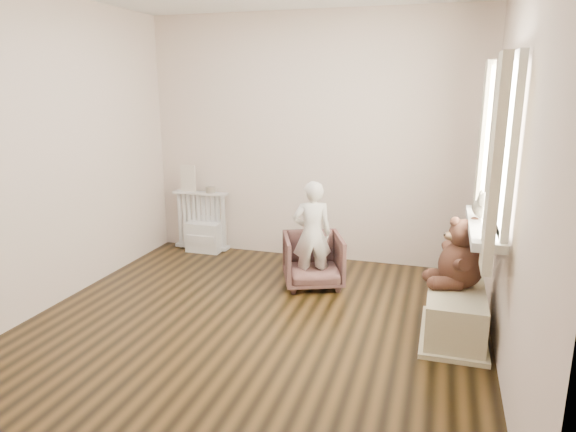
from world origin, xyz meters
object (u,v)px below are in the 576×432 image
(teddy_bear, at_px, (463,248))
(radiator, at_px, (201,217))
(toy_vanity, at_px, (205,227))
(toy_bench, at_px, (455,312))
(plush_cat, at_px, (484,206))
(armchair, at_px, (313,260))
(child, at_px, (312,234))

(teddy_bear, bearing_deg, radiator, 140.76)
(toy_vanity, bearing_deg, toy_bench, -26.88)
(radiator, distance_m, plush_cat, 3.25)
(armchair, distance_m, child, 0.27)
(child, relative_size, plush_cat, 3.82)
(armchair, height_order, toy_bench, armchair)
(toy_bench, distance_m, teddy_bear, 0.48)
(child, relative_size, teddy_bear, 1.87)
(teddy_bear, bearing_deg, toy_vanity, 140.78)
(child, height_order, toy_bench, child)
(toy_vanity, bearing_deg, armchair, -25.42)
(toy_vanity, bearing_deg, radiator, 154.19)
(armchair, relative_size, child, 0.55)
(teddy_bear, relative_size, plush_cat, 2.04)
(child, height_order, plush_cat, plush_cat)
(armchair, height_order, teddy_bear, teddy_bear)
(teddy_bear, bearing_deg, plush_cat, -1.67)
(toy_bench, bearing_deg, child, 153.27)
(toy_bench, height_order, plush_cat, plush_cat)
(radiator, height_order, child, child)
(armchair, relative_size, teddy_bear, 1.03)
(radiator, bearing_deg, armchair, -25.43)
(radiator, bearing_deg, child, -26.96)
(child, xyz_separation_m, toy_bench, (1.28, -0.64, -0.32))
(armchair, distance_m, teddy_bear, 1.48)
(radiator, xyz_separation_m, plush_cat, (2.93, -1.27, 0.61))
(radiator, xyz_separation_m, armchair, (1.51, -0.72, -0.14))
(radiator, relative_size, teddy_bear, 1.27)
(radiator, xyz_separation_m, teddy_bear, (2.81, -1.30, 0.28))
(toy_vanity, relative_size, teddy_bear, 1.16)
(armchair, bearing_deg, child, -112.06)
(radiator, bearing_deg, toy_bench, -26.86)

